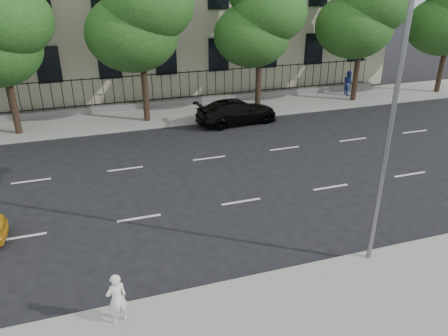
# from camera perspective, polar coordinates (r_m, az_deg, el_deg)

# --- Properties ---
(ground) EXTENTS (120.00, 120.00, 0.00)m
(ground) POSITION_cam_1_polar(r_m,az_deg,el_deg) (15.27, 5.49, -8.78)
(ground) COLOR black
(ground) RESTS_ON ground
(near_sidewalk) EXTENTS (60.00, 4.00, 0.15)m
(near_sidewalk) POSITION_cam_1_polar(r_m,az_deg,el_deg) (12.47, 13.07, -18.07)
(near_sidewalk) COLOR gray
(near_sidewalk) RESTS_ON ground
(far_sidewalk) EXTENTS (60.00, 4.00, 0.15)m
(far_sidewalk) POSITION_cam_1_polar(r_m,az_deg,el_deg) (27.43, -6.07, 7.01)
(far_sidewalk) COLOR gray
(far_sidewalk) RESTS_ON ground
(lane_markings) EXTENTS (49.60, 4.62, 0.01)m
(lane_markings) POSITION_cam_1_polar(r_m,az_deg,el_deg) (19.13, -0.07, -1.26)
(lane_markings) COLOR silver
(lane_markings) RESTS_ON ground
(iron_fence) EXTENTS (30.00, 0.50, 2.20)m
(iron_fence) POSITION_cam_1_polar(r_m,az_deg,el_deg) (28.86, -6.86, 9.07)
(iron_fence) COLOR slate
(iron_fence) RESTS_ON far_sidewalk
(street_light) EXTENTS (0.25, 3.32, 8.05)m
(street_light) POSITION_cam_1_polar(r_m,az_deg,el_deg) (12.95, 19.95, 8.68)
(street_light) COLOR slate
(street_light) RESTS_ON near_sidewalk
(tree_c) EXTENTS (5.89, 5.50, 9.80)m
(tree_c) POSITION_cam_1_polar(r_m,az_deg,el_deg) (25.24, -11.04, 19.87)
(tree_c) COLOR #382619
(tree_c) RESTS_ON far_sidewalk
(tree_d) EXTENTS (5.34, 4.94, 8.84)m
(tree_d) POSITION_cam_1_polar(r_m,az_deg,el_deg) (27.12, 4.73, 19.32)
(tree_d) COLOR #382619
(tree_d) RESTS_ON far_sidewalk
(tree_e) EXTENTS (5.71, 5.31, 9.46)m
(tree_e) POSITION_cam_1_polar(r_m,az_deg,el_deg) (30.45, 17.80, 19.59)
(tree_e) COLOR #382619
(tree_e) RESTS_ON far_sidewalk
(black_sedan) EXTENTS (5.01, 2.41, 1.41)m
(black_sedan) POSITION_cam_1_polar(r_m,az_deg,el_deg) (25.71, 1.68, 7.39)
(black_sedan) COLOR black
(black_sedan) RESTS_ON ground
(woman_near) EXTENTS (0.62, 0.51, 1.47)m
(woman_near) POSITION_cam_1_polar(r_m,az_deg,el_deg) (11.69, -13.82, -16.25)
(woman_near) COLOR white
(woman_near) RESTS_ON near_sidewalk
(pedestrian_far) EXTENTS (0.70, 0.87, 1.69)m
(pedestrian_far) POSITION_cam_1_polar(r_m,az_deg,el_deg) (32.35, 15.93, 10.67)
(pedestrian_far) COLOR navy
(pedestrian_far) RESTS_ON far_sidewalk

